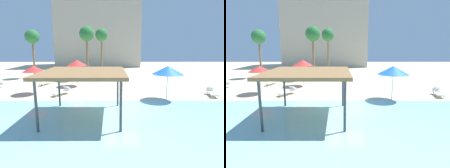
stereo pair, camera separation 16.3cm
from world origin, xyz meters
The scene contains 13 objects.
ground_plane centered at (0.00, 0.00, 0.00)m, with size 80.00×80.00×0.00m, color beige.
lagoon_water centered at (0.00, -5.25, 0.02)m, with size 44.00×13.50×0.04m, color #8CC6CC.
shade_pavilion centered at (-2.43, -1.88, 2.71)m, with size 4.89×4.89×2.87m.
beach_umbrella_red_1 centered at (-7.80, 3.98, 2.31)m, with size 1.97×1.97×2.59m.
beach_umbrella_red_2 centered at (-4.49, 7.41, 2.56)m, with size 2.21×2.21×2.87m.
beach_umbrella_blue_3 centered at (3.72, 1.88, 2.44)m, with size 2.46×2.46×2.78m.
lounge_chair_0 centered at (8.18, 3.18, 0.33)m, with size 1.02×1.98×0.74m.
lounge_chair_1 centered at (-5.19, 3.59, 0.33)m, with size 1.58×1.90×0.74m.
lounge_chair_3 centered at (-8.27, 8.14, 0.33)m, with size 1.03×1.98×0.74m.
palm_tree_0 centered at (-3.86, 11.53, 5.71)m, with size 1.90×1.90×6.85m.
palm_tree_1 centered at (-2.22, 16.44, 5.85)m, with size 1.90×1.90×7.00m.
palm_tree_2 centered at (-11.38, 12.97, 5.42)m, with size 1.90×1.90×6.53m.
hotel_block_0 centered at (-3.49, 30.50, 8.58)m, with size 17.72×9.75×17.16m, color #B2A893.
Camera 2 is at (-0.68, -12.77, 4.29)m, focal length 29.80 mm.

